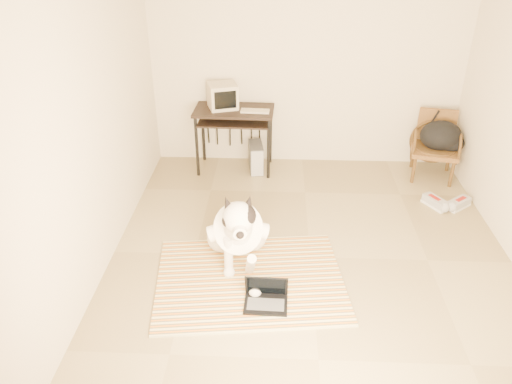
# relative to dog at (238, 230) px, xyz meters

# --- Properties ---
(floor) EXTENTS (4.50, 4.50, 0.00)m
(floor) POSITION_rel_dog_xyz_m (0.72, 0.09, -0.36)
(floor) COLOR #95835B
(floor) RESTS_ON ground
(wall_back) EXTENTS (4.50, 0.00, 4.50)m
(wall_back) POSITION_rel_dog_xyz_m (0.72, 2.34, 0.99)
(wall_back) COLOR beige
(wall_back) RESTS_ON floor
(wall_front) EXTENTS (4.50, 0.00, 4.50)m
(wall_front) POSITION_rel_dog_xyz_m (0.72, -2.16, 0.99)
(wall_front) COLOR beige
(wall_front) RESTS_ON floor
(wall_left) EXTENTS (0.00, 4.50, 4.50)m
(wall_left) POSITION_rel_dog_xyz_m (-1.28, 0.09, 0.99)
(wall_left) COLOR beige
(wall_left) RESTS_ON floor
(rug) EXTENTS (1.89, 1.53, 0.02)m
(rug) POSITION_rel_dog_xyz_m (0.13, -0.31, -0.35)
(rug) COLOR orange
(rug) RESTS_ON floor
(dog) EXTENTS (0.61, 1.23, 0.91)m
(dog) POSITION_rel_dog_xyz_m (0.00, 0.00, 0.00)
(dog) COLOR white
(dog) RESTS_ON rug
(laptop) EXTENTS (0.39, 0.28, 0.27)m
(laptop) POSITION_rel_dog_xyz_m (0.29, -0.62, -0.28)
(laptop) COLOR black
(laptop) RESTS_ON rug
(computer_desk) EXTENTS (1.03, 0.59, 0.84)m
(computer_desk) POSITION_rel_dog_xyz_m (-0.20, 2.01, 0.36)
(computer_desk) COLOR black
(computer_desk) RESTS_ON floor
(crt_monitor) EXTENTS (0.43, 0.42, 0.31)m
(crt_monitor) POSITION_rel_dog_xyz_m (-0.34, 2.08, 0.63)
(crt_monitor) COLOR #BBAD93
(crt_monitor) RESTS_ON computer_desk
(desk_keyboard) EXTENTS (0.37, 0.15, 0.02)m
(desk_keyboard) POSITION_rel_dog_xyz_m (0.08, 1.95, 0.49)
(desk_keyboard) COLOR #BBAD93
(desk_keyboard) RESTS_ON computer_desk
(pc_tower) EXTENTS (0.22, 0.42, 0.37)m
(pc_tower) POSITION_rel_dog_xyz_m (0.09, 1.99, -0.18)
(pc_tower) COLOR #4C4C4E
(pc_tower) RESTS_ON floor
(rattan_chair) EXTENTS (0.65, 0.64, 0.84)m
(rattan_chair) POSITION_rel_dog_xyz_m (2.38, 1.96, 0.06)
(rattan_chair) COLOR brown
(rattan_chair) RESTS_ON floor
(backpack) EXTENTS (0.55, 0.42, 0.38)m
(backpack) POSITION_rel_dog_xyz_m (2.44, 1.90, 0.20)
(backpack) COLOR black
(backpack) RESTS_ON rattan_chair
(sneaker_left) EXTENTS (0.28, 0.34, 0.11)m
(sneaker_left) POSITION_rel_dog_xyz_m (2.23, 1.14, -0.31)
(sneaker_left) COLOR silver
(sneaker_left) RESTS_ON floor
(sneaker_right) EXTENTS (0.33, 0.30, 0.11)m
(sneaker_right) POSITION_rel_dog_xyz_m (2.51, 1.13, -0.31)
(sneaker_right) COLOR silver
(sneaker_right) RESTS_ON floor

